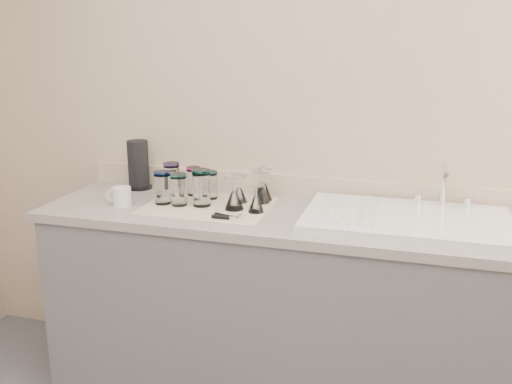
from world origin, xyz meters
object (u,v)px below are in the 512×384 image
(tumbler_cyan, at_px, (194,181))
(tumbler_blue, at_px, (179,189))
(goblet_front_left, at_px, (234,198))
(goblet_extra, at_px, (263,189))
(tumbler_magenta, at_px, (162,187))
(goblet_back_right, at_px, (261,192))
(tumbler_extra, at_px, (172,178))
(goblet_back_left, at_px, (239,193))
(can_opener, at_px, (227,217))
(tumbler_teal, at_px, (170,183))
(sink_unit, at_px, (407,219))
(paper_towel_roll, at_px, (138,165))
(tumbler_purple, at_px, (210,185))
(tumbler_lavender, at_px, (202,188))
(white_mug, at_px, (121,196))
(goblet_front_right, at_px, (256,203))

(tumbler_cyan, relative_size, tumbler_blue, 0.94)
(goblet_front_left, height_order, goblet_extra, goblet_extra)
(tumbler_magenta, relative_size, goblet_back_right, 1.00)
(tumbler_extra, distance_m, goblet_front_left, 0.39)
(tumbler_cyan, height_order, goblet_back_left, tumbler_cyan)
(goblet_back_right, height_order, can_opener, goblet_back_right)
(tumbler_teal, distance_m, tumbler_magenta, 0.13)
(tumbler_cyan, relative_size, tumbler_magenta, 0.91)
(sink_unit, distance_m, paper_towel_roll, 1.32)
(tumbler_purple, height_order, tumbler_lavender, tumbler_lavender)
(goblet_back_right, xyz_separation_m, paper_towel_roll, (-0.66, 0.10, 0.06))
(goblet_back_left, relative_size, goblet_extra, 0.82)
(goblet_front_left, bearing_deg, tumbler_lavender, 176.15)
(goblet_back_right, height_order, white_mug, goblet_back_right)
(goblet_back_left, relative_size, paper_towel_roll, 0.53)
(sink_unit, bearing_deg, goblet_back_left, 173.69)
(tumbler_teal, distance_m, tumbler_extra, 0.03)
(tumbler_purple, bearing_deg, white_mug, -150.86)
(goblet_front_left, distance_m, goblet_extra, 0.20)
(sink_unit, xyz_separation_m, goblet_back_left, (-0.74, 0.08, 0.03))
(tumbler_magenta, distance_m, tumbler_lavender, 0.18)
(tumbler_teal, height_order, tumbler_cyan, tumbler_cyan)
(tumbler_cyan, height_order, white_mug, tumbler_cyan)
(tumbler_cyan, distance_m, white_mug, 0.35)
(goblet_extra, xyz_separation_m, white_mug, (-0.59, -0.24, -0.02))
(goblet_front_right, bearing_deg, goblet_back_left, 133.05)
(tumbler_teal, height_order, tumbler_blue, tumbler_blue)
(tumbler_magenta, distance_m, goblet_back_right, 0.44)
(can_opener, height_order, paper_towel_roll, paper_towel_roll)
(tumbler_extra, bearing_deg, tumbler_purple, -5.89)
(can_opener, bearing_deg, paper_towel_roll, 148.25)
(tumbler_teal, relative_size, goblet_extra, 0.79)
(tumbler_blue, xyz_separation_m, can_opener, (0.27, -0.13, -0.06))
(tumbler_cyan, height_order, tumbler_purple, tumbler_cyan)
(tumbler_purple, bearing_deg, tumbler_extra, 174.11)
(tumbler_blue, bearing_deg, goblet_back_right, 23.29)
(goblet_extra, bearing_deg, tumbler_extra, -176.71)
(can_opener, bearing_deg, sink_unit, 13.37)
(tumbler_purple, bearing_deg, tumbler_magenta, -141.57)
(sink_unit, height_order, goblet_front_left, sink_unit)
(sink_unit, xyz_separation_m, goblet_extra, (-0.65, 0.15, 0.04))
(goblet_front_right, bearing_deg, paper_towel_roll, 160.55)
(tumbler_magenta, xyz_separation_m, can_opener, (0.35, -0.13, -0.07))
(tumbler_magenta, distance_m, goblet_extra, 0.46)
(tumbler_purple, relative_size, goblet_front_left, 0.86)
(sink_unit, xyz_separation_m, tumbler_teal, (-1.09, 0.09, 0.05))
(goblet_back_left, relative_size, can_opener, 0.96)
(tumbler_cyan, relative_size, goblet_front_left, 0.90)
(sink_unit, height_order, paper_towel_roll, paper_towel_roll)
(sink_unit, distance_m, tumbler_magenta, 1.07)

